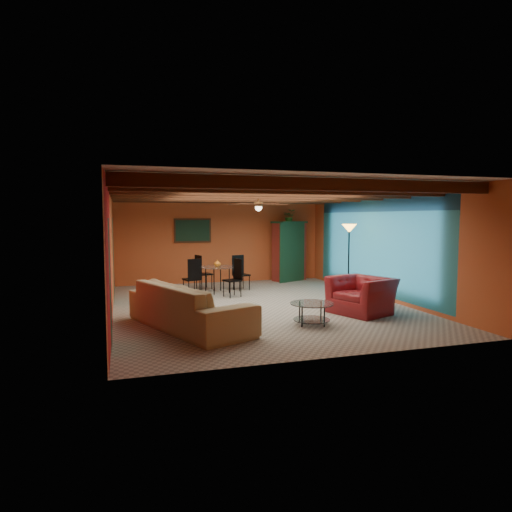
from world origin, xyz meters
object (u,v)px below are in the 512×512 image
object	(u,v)px
sofa	(189,306)
coffee_table	(312,313)
potted_plant	(289,216)
floor_lamp	(349,260)
armoire	(289,252)
armchair	(361,295)
dining_table	(217,275)
vase	(217,253)

from	to	relation	value
sofa	coffee_table	xyz separation A→B (m)	(2.29, -0.44, -0.21)
sofa	potted_plant	world-z (taller)	potted_plant
coffee_table	floor_lamp	xyz separation A→B (m)	(2.21, 2.61, 0.73)
floor_lamp	potted_plant	distance (m)	3.36
coffee_table	armoire	xyz separation A→B (m)	(1.76, 5.74, 0.72)
armchair	potted_plant	xyz separation A→B (m)	(0.33, 5.13, 1.70)
armchair	coffee_table	bearing A→B (deg)	-88.07
dining_table	armoire	bearing A→B (deg)	31.02
coffee_table	armoire	size ratio (longest dim) A/B	0.45
dining_table	potted_plant	size ratio (longest dim) A/B	4.37
floor_lamp	coffee_table	bearing A→B (deg)	-130.27
dining_table	vase	bearing A→B (deg)	180.00
sofa	floor_lamp	world-z (taller)	floor_lamp
sofa	armoire	world-z (taller)	armoire
coffee_table	potted_plant	distance (m)	6.29
dining_table	floor_lamp	bearing A→B (deg)	-24.91
sofa	armchair	distance (m)	3.72
armoire	potted_plant	distance (m)	1.15
armoire	floor_lamp	distance (m)	3.16
potted_plant	vase	world-z (taller)	potted_plant
armchair	armoire	distance (m)	5.17
sofa	vase	bearing A→B (deg)	-41.96
dining_table	coffee_table	bearing A→B (deg)	-76.60
sofa	coffee_table	distance (m)	2.34
coffee_table	vase	size ratio (longest dim) A/B	4.35
sofa	floor_lamp	size ratio (longest dim) A/B	1.52
sofa	vase	world-z (taller)	vase
coffee_table	sofa	bearing A→B (deg)	169.15
dining_table	vase	world-z (taller)	vase
sofa	dining_table	bearing A→B (deg)	-41.96
armchair	vase	bearing A→B (deg)	-166.38
armchair	coffee_table	xyz separation A→B (m)	(-1.43, -0.60, -0.18)
vase	floor_lamp	bearing A→B (deg)	-24.91
vase	dining_table	bearing A→B (deg)	0.00
coffee_table	dining_table	bearing A→B (deg)	103.40
sofa	potted_plant	xyz separation A→B (m)	(4.05, 5.30, 1.67)
dining_table	potted_plant	xyz separation A→B (m)	(2.74, 1.65, 1.59)
sofa	armchair	bearing A→B (deg)	-109.64
sofa	armoire	bearing A→B (deg)	-59.58
potted_plant	floor_lamp	bearing A→B (deg)	-81.81
armoire	vase	world-z (taller)	armoire
dining_table	floor_lamp	world-z (taller)	floor_lamp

